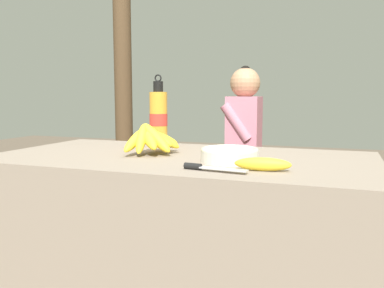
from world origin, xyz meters
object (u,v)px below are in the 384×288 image
Objects in this scene: water_bottle at (158,118)px; support_post_near at (123,57)px; serving_bowl at (230,154)px; banana_bunch_green at (319,160)px; loose_banana_front at (263,164)px; knife at (206,167)px; seated_vendor at (237,136)px; wooden_bench at (246,175)px; banana_bunch_ripe at (152,138)px.

support_post_near reaches higher than water_bottle.
serving_bowl is 1.37m from banana_bunch_green.
water_bottle is at bearing 142.24° from loose_banana_front.
seated_vendor is at bearing 107.43° from knife.
knife is 1.55m from banana_bunch_green.
banana_bunch_green is at bearing 179.79° from seated_vendor.
knife reaches higher than banana_bunch_green.
serving_bowl is 0.19m from loose_banana_front.
serving_bowl reaches higher than banana_bunch_green.
serving_bowl is at bearing 98.16° from seated_vendor.
water_bottle is 1.03m from seated_vendor.
wooden_bench is 1.44× the size of seated_vendor.
water_bottle is 1.55× the size of knife.
banana_bunch_ripe is 0.25× the size of seated_vendor.
knife is at bearing -51.63° from water_bottle.
banana_bunch_green is (0.26, 1.52, -0.19)m from knife.
support_post_near is at bearing 124.79° from water_bottle.
water_bottle is at bearing -55.21° from support_post_near.
support_post_near reaches higher than serving_bowl.
seated_vendor is at bearing -148.87° from wooden_bench.
support_post_near reaches higher than knife.
water_bottle is 0.13× the size of support_post_near.
water_bottle is at bearing 144.22° from serving_bowl.
serving_bowl is 0.63× the size of water_bottle.
banana_bunch_ripe reaches higher than serving_bowl.
wooden_bench is at bearing -179.61° from banana_bunch_green.
seated_vendor is (0.04, 1.21, -0.10)m from banana_bunch_ripe.
support_post_near is at bearing 129.85° from loose_banana_front.
banana_bunch_green is (0.52, 0.04, -0.14)m from seated_vendor.
serving_bowl is (0.33, -0.08, -0.04)m from banana_bunch_ripe.
knife is (0.31, -0.27, -0.05)m from banana_bunch_ripe.
banana_bunch_ripe is 0.88× the size of water_bottle.
serving_bowl is 0.50m from water_bottle.
water_bottle is 1.69m from support_post_near.
support_post_near is (-1.33, 1.63, 0.51)m from serving_bowl.
knife is 0.08× the size of support_post_near.
banana_bunch_green is at bearing -10.71° from support_post_near.
loose_banana_front is at bearing 102.20° from seated_vendor.
banana_bunch_ripe is at bearing 83.57° from seated_vendor.
banana_bunch_green is 1.75m from support_post_near.
serving_bowl is 0.18× the size of seated_vendor.
water_bottle is 1.24× the size of banana_bunch_green.
support_post_near is at bearing -22.26° from seated_vendor.
banana_bunch_green is (0.10, 1.46, -0.20)m from loose_banana_front.
wooden_bench is at bearing 104.10° from loose_banana_front.
loose_banana_front is 1.48m from banana_bunch_green.
seated_vendor is 0.54m from banana_bunch_green.
loose_banana_front is (0.14, -0.13, -0.01)m from serving_bowl.
banana_bunch_green is at bearing 65.69° from banana_bunch_ripe.
water_bottle is at bearing 107.80° from banana_bunch_ripe.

